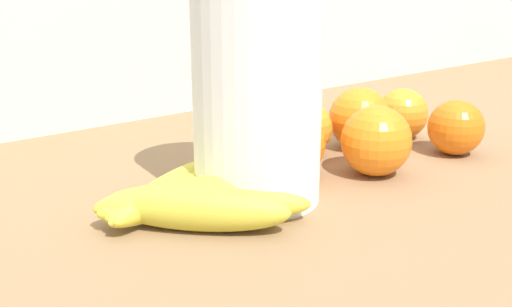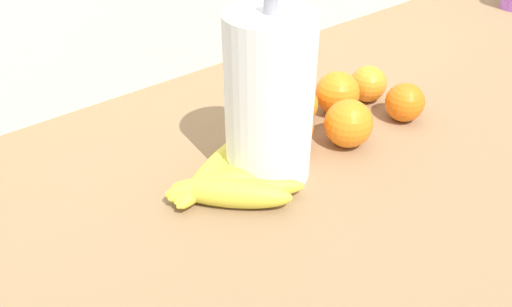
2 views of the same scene
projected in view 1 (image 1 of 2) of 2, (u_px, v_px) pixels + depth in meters
name	position (u px, v px, depth m)	size (l,w,h in m)	color
wall_back	(235.00, 230.00, 1.18)	(2.21, 0.06, 1.30)	silver
banana_bunch	(195.00, 199.00, 0.58)	(0.21, 0.20, 0.04)	gold
orange_back_left	(376.00, 141.00, 0.69)	(0.08, 0.08, 0.08)	orange
orange_far_right	(456.00, 128.00, 0.77)	(0.07, 0.07, 0.07)	orange
orange_right	(360.00, 118.00, 0.80)	(0.08, 0.08, 0.08)	orange
orange_front	(290.00, 143.00, 0.69)	(0.08, 0.08, 0.08)	orange
orange_center	(304.00, 128.00, 0.77)	(0.07, 0.07, 0.07)	orange
orange_back_right	(402.00, 114.00, 0.85)	(0.07, 0.07, 0.07)	orange
paper_towel_roll	(257.00, 78.00, 0.60)	(0.13, 0.13, 0.28)	white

